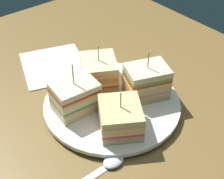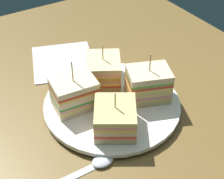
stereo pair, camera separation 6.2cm
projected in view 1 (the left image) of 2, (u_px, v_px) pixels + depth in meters
ground_plane at (112, 111)px, 65.06cm from camera, size 98.56×80.87×1.80cm
plate at (112, 104)px, 63.93cm from camera, size 26.16×26.16×1.48cm
sandwich_wedge_0 at (120, 117)px, 56.77cm from camera, size 10.35×10.06×7.92cm
sandwich_wedge_1 at (146, 81)px, 63.31cm from camera, size 8.30×9.45×9.92cm
sandwich_wedge_2 at (99, 71)px, 66.89cm from camera, size 10.22×9.84×8.55cm
sandwich_wedge_3 at (75, 97)px, 60.14cm from camera, size 6.63×8.39×10.08cm
chip_pile at (113, 103)px, 62.03cm from camera, size 6.61×6.82×1.89cm
spoon at (105, 167)px, 52.95cm from camera, size 2.73×14.46×1.00cm
napkin at (54, 65)px, 75.15cm from camera, size 18.44×17.66×0.50cm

